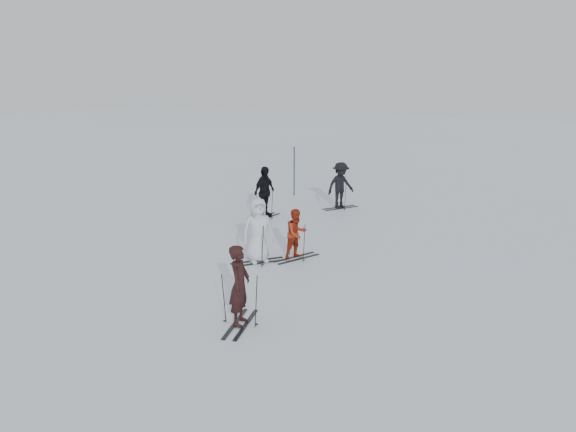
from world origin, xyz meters
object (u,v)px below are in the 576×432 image
Objects in this scene: skier_red at (296,235)px; piste_marker at (294,171)px; skier_near_dark at (240,286)px; skier_uphill_left at (264,193)px; skier_uphill_far at (341,186)px; skier_grey at (258,231)px.

piste_marker reaches higher than skier_red.
skier_near_dark is 0.92× the size of skier_uphill_left.
skier_near_dark reaches higher than skier_red.
skier_near_dark is at bearing -146.11° from skier_uphill_left.
skier_near_dark is 4.77m from skier_red.
skier_red is at bearing -135.00° from skier_uphill_far.
skier_uphill_far is 0.84× the size of piste_marker.
skier_uphill_left is (-2.45, 4.72, 0.03)m from skier_grey.
skier_uphill_left reaches higher than skier_near_dark.
skier_grey is at bearing 158.92° from skier_red.
piste_marker reaches higher than skier_grey.
skier_red is 1.19m from skier_grey.
skier_uphill_far is 3.13m from piste_marker.
piste_marker is at bearing 98.08° from skier_uphill_far.
skier_red is (-0.93, 4.68, -0.15)m from skier_near_dark.
skier_uphill_left reaches higher than skier_grey.
skier_uphill_left is (-4.22, 8.58, 0.08)m from skier_near_dark.
skier_grey is (-0.84, -0.82, 0.21)m from skier_red.
skier_uphill_left reaches higher than skier_red.
piste_marker is (-3.25, 8.86, 0.16)m from skier_grey.
piste_marker is (-2.81, 1.37, 0.18)m from skier_uphill_far.
skier_uphill_left is 4.22m from piste_marker.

